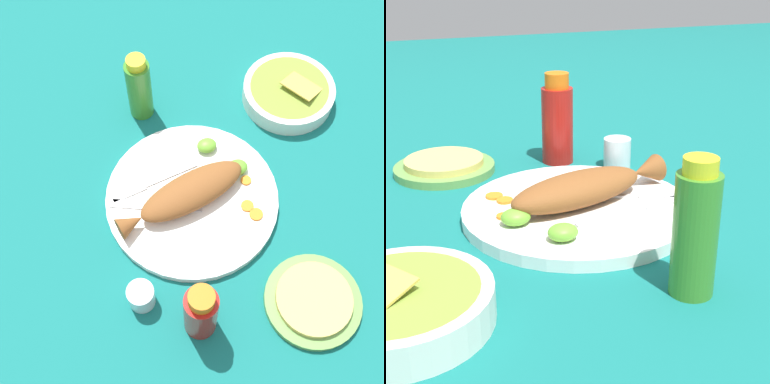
{
  "view_description": "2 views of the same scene",
  "coord_description": "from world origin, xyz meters",
  "views": [
    {
      "loc": [
        -0.13,
        -0.47,
        0.95
      ],
      "look_at": [
        0.0,
        0.0,
        0.04
      ],
      "focal_mm": 50.0,
      "sensor_mm": 36.0,
      "label": 1
    },
    {
      "loc": [
        0.28,
        0.74,
        0.37
      ],
      "look_at": [
        0.0,
        0.0,
        0.04
      ],
      "focal_mm": 55.0,
      "sensor_mm": 36.0,
      "label": 2
    }
  ],
  "objects": [
    {
      "name": "tortilla_stack",
      "position": [
        0.16,
        -0.26,
        0.02
      ],
      "size": [
        0.14,
        0.14,
        0.01
      ],
      "primitive_type": "cylinder",
      "color": "#E0C666",
      "rests_on": "tortilla_plate"
    },
    {
      "name": "salt_cup",
      "position": [
        -0.14,
        -0.17,
        0.02
      ],
      "size": [
        0.05,
        0.05,
        0.05
      ],
      "color": "silver",
      "rests_on": "ground_plane"
    },
    {
      "name": "hot_sauce_bottle_red",
      "position": [
        -0.05,
        -0.24,
        0.08
      ],
      "size": [
        0.06,
        0.06,
        0.17
      ],
      "color": "#B21914",
      "rests_on": "ground_plane"
    },
    {
      "name": "carrot_slice_far",
      "position": [
        0.11,
        0.01,
        0.02
      ],
      "size": [
        0.02,
        0.02,
        0.0
      ],
      "primitive_type": "cylinder",
      "color": "orange",
      "rests_on": "main_plate"
    },
    {
      "name": "fork_near",
      "position": [
        -0.09,
        0.0,
        0.02
      ],
      "size": [
        0.18,
        0.08,
        0.0
      ],
      "rotation": [
        0.0,
        0.0,
        9.08
      ],
      "color": "silver",
      "rests_on": "main_plate"
    },
    {
      "name": "ground_plane",
      "position": [
        0.0,
        0.0,
        0.0
      ],
      "size": [
        4.0,
        4.0,
        0.0
      ],
      "primitive_type": "plane",
      "color": "#146B66"
    },
    {
      "name": "lime_wedge_main",
      "position": [
        0.1,
        0.03,
        0.03
      ],
      "size": [
        0.04,
        0.04,
        0.02
      ],
      "primitive_type": "ellipsoid",
      "color": "#6BB233",
      "rests_on": "main_plate"
    },
    {
      "name": "fried_fish",
      "position": [
        -0.01,
        -0.0,
        0.04
      ],
      "size": [
        0.28,
        0.14,
        0.05
      ],
      "rotation": [
        0.0,
        0.0,
        0.27
      ],
      "color": "brown",
      "rests_on": "main_plate"
    },
    {
      "name": "hot_sauce_bottle_green",
      "position": [
        -0.05,
        0.24,
        0.08
      ],
      "size": [
        0.05,
        0.05,
        0.16
      ],
      "color": "#3D8428",
      "rests_on": "ground_plane"
    },
    {
      "name": "lime_wedge_side",
      "position": [
        0.06,
        0.1,
        0.03
      ],
      "size": [
        0.04,
        0.03,
        0.02
      ],
      "primitive_type": "ellipsoid",
      "color": "#6BB233",
      "rests_on": "main_plate"
    },
    {
      "name": "main_plate",
      "position": [
        0.0,
        0.0,
        0.01
      ],
      "size": [
        0.34,
        0.34,
        0.02
      ],
      "primitive_type": "cylinder",
      "color": "white",
      "rests_on": "ground_plane"
    },
    {
      "name": "tortilla_plate",
      "position": [
        0.16,
        -0.26,
        0.01
      ],
      "size": [
        0.18,
        0.18,
        0.01
      ],
      "primitive_type": "cylinder",
      "color": "#6B9E4C",
      "rests_on": "ground_plane"
    },
    {
      "name": "carrot_slice_near",
      "position": [
        0.11,
        -0.07,
        0.02
      ],
      "size": [
        0.03,
        0.03,
        0.0
      ],
      "primitive_type": "cylinder",
      "color": "orange",
      "rests_on": "main_plate"
    },
    {
      "name": "fork_far",
      "position": [
        -0.07,
        0.05,
        0.02
      ],
      "size": [
        0.18,
        0.05,
        0.0
      ],
      "rotation": [
        0.0,
        0.0,
        9.61
      ],
      "color": "silver",
      "rests_on": "main_plate"
    },
    {
      "name": "guacamole_bowl",
      "position": [
        0.27,
        0.19,
        0.02
      ],
      "size": [
        0.2,
        0.2,
        0.05
      ],
      "color": "white",
      "rests_on": "ground_plane"
    },
    {
      "name": "carrot_slice_mid",
      "position": [
        0.1,
        -0.05,
        0.02
      ],
      "size": [
        0.02,
        0.02,
        0.0
      ],
      "primitive_type": "cylinder",
      "color": "orange",
      "rests_on": "main_plate"
    }
  ]
}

